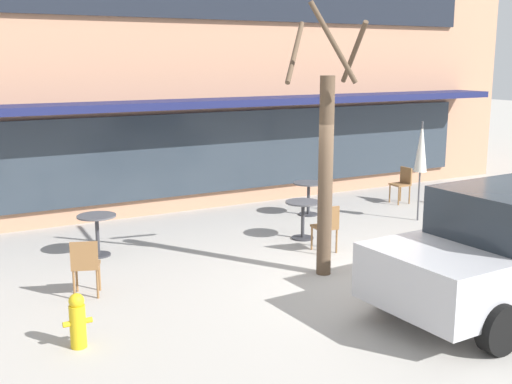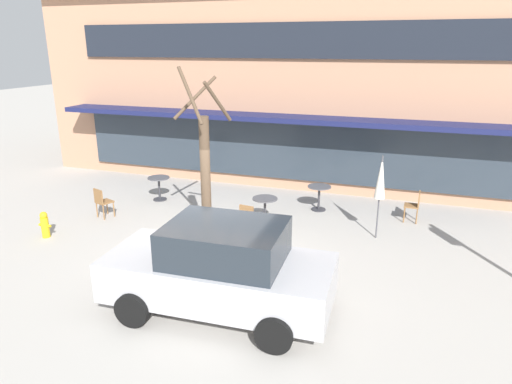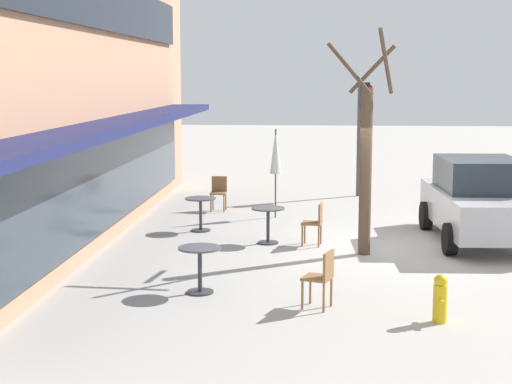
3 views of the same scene
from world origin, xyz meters
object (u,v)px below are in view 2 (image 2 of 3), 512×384
object	(u,v)px
parked_sedan	(221,269)
cafe_chair_2	(102,201)
street_tree	(205,175)
cafe_table_near_wall	(319,194)
cafe_chair_1	(248,218)
fire_hydrant	(45,225)
cafe_table_streetside	(159,185)
cafe_table_by_tree	(265,206)
patio_umbrella_green_folded	(381,178)
cafe_chair_0	(415,204)

from	to	relation	value
parked_sedan	cafe_chair_2	bearing A→B (deg)	146.74
parked_sedan	street_tree	world-z (taller)	street_tree
cafe_table_near_wall	cafe_chair_1	bearing A→B (deg)	-117.45
parked_sedan	cafe_chair_1	bearing A→B (deg)	101.48
street_tree	fire_hydrant	distance (m)	4.60
parked_sedan	fire_hydrant	distance (m)	5.99
cafe_table_streetside	street_tree	size ratio (longest dim) A/B	0.17
cafe_chair_2	cafe_table_near_wall	bearing A→B (deg)	24.80
cafe_table_by_tree	cafe_chair_2	bearing A→B (deg)	-166.76
cafe_chair_2	patio_umbrella_green_folded	bearing A→B (deg)	8.01
cafe_chair_2	fire_hydrant	xyz separation A→B (m)	(-0.54, -1.68, -0.17)
cafe_chair_0	cafe_chair_1	size ratio (longest dim) A/B	1.00
cafe_chair_2	street_tree	size ratio (longest dim) A/B	0.20
cafe_table_streetside	cafe_chair_2	distance (m)	2.09
cafe_table_near_wall	cafe_chair_1	xyz separation A→B (m)	(-1.35, -2.59, 0.01)
cafe_chair_1	parked_sedan	size ratio (longest dim) A/B	0.21
cafe_chair_0	cafe_chair_2	xyz separation A→B (m)	(-8.55, -2.60, 0.00)
cafe_table_near_wall	parked_sedan	size ratio (longest dim) A/B	0.18
parked_sedan	street_tree	xyz separation A→B (m)	(-1.44, 2.52, 1.00)
street_tree	patio_umbrella_green_folded	bearing A→B (deg)	26.37
cafe_table_streetside	fire_hydrant	xyz separation A→B (m)	(-1.27, -3.63, -0.16)
cafe_chair_2	street_tree	xyz separation A→B (m)	(3.72, -0.87, 1.35)
cafe_table_streetside	parked_sedan	world-z (taller)	parked_sedan
cafe_table_by_tree	cafe_chair_0	bearing A→B (deg)	21.02
cafe_chair_2	street_tree	distance (m)	4.06
patio_umbrella_green_folded	street_tree	bearing A→B (deg)	-153.63
cafe_table_streetside	parked_sedan	distance (m)	6.96
patio_umbrella_green_folded	parked_sedan	size ratio (longest dim) A/B	0.52
cafe_chair_1	street_tree	distance (m)	1.82
cafe_table_by_tree	cafe_chair_0	world-z (taller)	cafe_chair_0
cafe_table_near_wall	cafe_table_streetside	size ratio (longest dim) A/B	1.00
cafe_table_near_wall	cafe_table_by_tree	xyz separation A→B (m)	(-1.21, -1.60, 0.00)
cafe_chair_0	cafe_table_by_tree	bearing A→B (deg)	-158.98
cafe_table_streetside	cafe_table_by_tree	bearing A→B (deg)	-12.75
cafe_chair_0	cafe_chair_1	xyz separation A→B (m)	(-4.09, -2.51, 0.00)
cafe_chair_1	street_tree	bearing A→B (deg)	-127.43
patio_umbrella_green_folded	cafe_chair_2	size ratio (longest dim) A/B	2.47
cafe_table_streetside	fire_hydrant	world-z (taller)	cafe_table_streetside
cafe_table_streetside	cafe_chair_2	xyz separation A→B (m)	(-0.72, -1.96, 0.01)
cafe_chair_0	cafe_table_streetside	bearing A→B (deg)	-175.30
patio_umbrella_green_folded	parked_sedan	xyz separation A→B (m)	(-2.48, -4.47, -0.75)
cafe_chair_0	fire_hydrant	xyz separation A→B (m)	(-9.10, -4.28, -0.17)
cafe_table_streetside	cafe_chair_1	world-z (taller)	cafe_chair_1
cafe_table_streetside	fire_hydrant	bearing A→B (deg)	-109.24
cafe_table_streetside	cafe_chair_0	distance (m)	7.85
parked_sedan	fire_hydrant	size ratio (longest dim) A/B	6.06
cafe_chair_2	parked_sedan	bearing A→B (deg)	-33.26
cafe_chair_0	patio_umbrella_green_folded	bearing A→B (deg)	-120.56
cafe_table_near_wall	cafe_chair_0	distance (m)	2.75
patio_umbrella_green_folded	fire_hydrant	size ratio (longest dim) A/B	3.12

